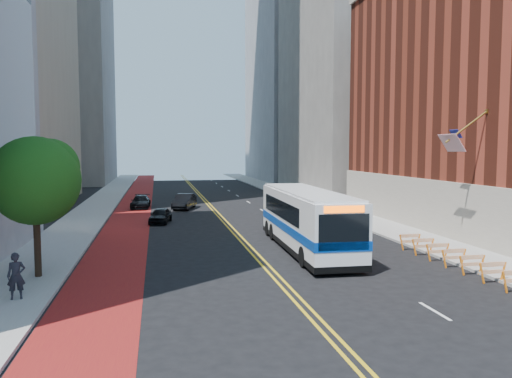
{
  "coord_description": "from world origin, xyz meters",
  "views": [
    {
      "loc": [
        -5.64,
        -19.08,
        6.27
      ],
      "look_at": [
        -0.25,
        8.0,
        4.02
      ],
      "focal_mm": 35.0,
      "sensor_mm": 36.0,
      "label": 1
    }
  ],
  "objects_px": {
    "street_tree": "(36,177)",
    "pedestrian": "(16,276)",
    "car_b": "(184,201)",
    "car_c": "(141,202)",
    "car_a": "(160,216)",
    "transit_bus": "(306,219)"
  },
  "relations": [
    {
      "from": "street_tree",
      "to": "pedestrian",
      "type": "relative_size",
      "value": 3.52
    },
    {
      "from": "car_b",
      "to": "pedestrian",
      "type": "height_order",
      "value": "pedestrian"
    },
    {
      "from": "street_tree",
      "to": "pedestrian",
      "type": "height_order",
      "value": "street_tree"
    },
    {
      "from": "street_tree",
      "to": "car_c",
      "type": "xyz_separation_m",
      "value": [
        3.87,
        28.28,
        -4.25
      ]
    },
    {
      "from": "street_tree",
      "to": "car_c",
      "type": "height_order",
      "value": "street_tree"
    },
    {
      "from": "street_tree",
      "to": "car_a",
      "type": "distance_m",
      "value": 18.7
    },
    {
      "from": "street_tree",
      "to": "transit_bus",
      "type": "height_order",
      "value": "street_tree"
    },
    {
      "from": "street_tree",
      "to": "car_a",
      "type": "bearing_deg",
      "value": 71.32
    },
    {
      "from": "transit_bus",
      "to": "car_c",
      "type": "height_order",
      "value": "transit_bus"
    },
    {
      "from": "transit_bus",
      "to": "pedestrian",
      "type": "relative_size",
      "value": 7.11
    },
    {
      "from": "car_b",
      "to": "car_c",
      "type": "xyz_separation_m",
      "value": [
        -4.48,
        1.52,
        -0.12
      ]
    },
    {
      "from": "car_c",
      "to": "pedestrian",
      "type": "height_order",
      "value": "pedestrian"
    },
    {
      "from": "street_tree",
      "to": "car_c",
      "type": "bearing_deg",
      "value": 82.21
    },
    {
      "from": "street_tree",
      "to": "car_a",
      "type": "relative_size",
      "value": 1.79
    },
    {
      "from": "car_c",
      "to": "pedestrian",
      "type": "bearing_deg",
      "value": -93.58
    },
    {
      "from": "car_b",
      "to": "pedestrian",
      "type": "relative_size",
      "value": 2.49
    },
    {
      "from": "car_a",
      "to": "car_b",
      "type": "xyz_separation_m",
      "value": [
        2.52,
        9.51,
        0.14
      ]
    },
    {
      "from": "transit_bus",
      "to": "car_c",
      "type": "xyz_separation_m",
      "value": [
        -10.72,
        24.07,
        -1.27
      ]
    },
    {
      "from": "transit_bus",
      "to": "car_a",
      "type": "bearing_deg",
      "value": 125.45
    },
    {
      "from": "car_b",
      "to": "transit_bus",
      "type": "bearing_deg",
      "value": -58.09
    },
    {
      "from": "car_a",
      "to": "pedestrian",
      "type": "relative_size",
      "value": 1.96
    },
    {
      "from": "transit_bus",
      "to": "car_c",
      "type": "bearing_deg",
      "value": 115.57
    }
  ]
}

